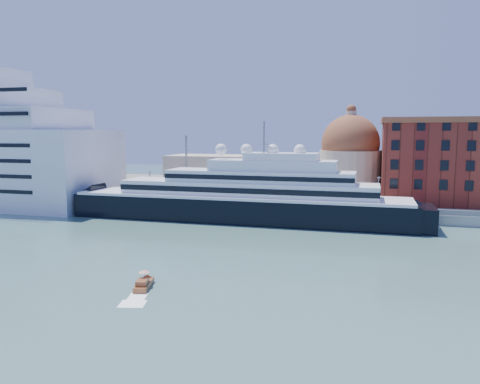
% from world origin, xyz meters
% --- Properties ---
extents(ground, '(400.00, 400.00, 0.00)m').
position_xyz_m(ground, '(0.00, 0.00, 0.00)').
color(ground, '#355C58').
rests_on(ground, ground).
extents(quay, '(180.00, 10.00, 2.50)m').
position_xyz_m(quay, '(0.00, 34.00, 1.25)').
color(quay, gray).
rests_on(quay, ground).
extents(land, '(260.00, 72.00, 2.00)m').
position_xyz_m(land, '(0.00, 75.00, 1.00)').
color(land, slate).
rests_on(land, ground).
extents(quay_fence, '(180.00, 0.10, 1.20)m').
position_xyz_m(quay_fence, '(0.00, 29.50, 3.10)').
color(quay_fence, slate).
rests_on(quay_fence, quay).
extents(superyacht, '(93.40, 12.95, 27.91)m').
position_xyz_m(superyacht, '(-5.19, 23.00, 4.82)').
color(superyacht, black).
rests_on(superyacht, ground).
extents(service_barge, '(12.49, 7.64, 2.67)m').
position_xyz_m(service_barge, '(-56.13, 20.75, 0.77)').
color(service_barge, white).
rests_on(service_barge, ground).
extents(water_taxi, '(3.02, 5.60, 2.53)m').
position_xyz_m(water_taxi, '(-1.45, -28.40, 0.61)').
color(water_taxi, brown).
rests_on(water_taxi, ground).
extents(warehouse, '(43.00, 19.00, 23.25)m').
position_xyz_m(warehouse, '(52.00, 52.00, 13.79)').
color(warehouse, maroon).
rests_on(warehouse, land).
extents(church, '(66.00, 18.00, 25.50)m').
position_xyz_m(church, '(6.39, 57.72, 10.91)').
color(church, beige).
rests_on(church, land).
extents(lamp_posts, '(120.80, 2.40, 18.00)m').
position_xyz_m(lamp_posts, '(-12.67, 32.27, 9.84)').
color(lamp_posts, slate).
rests_on(lamp_posts, quay).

